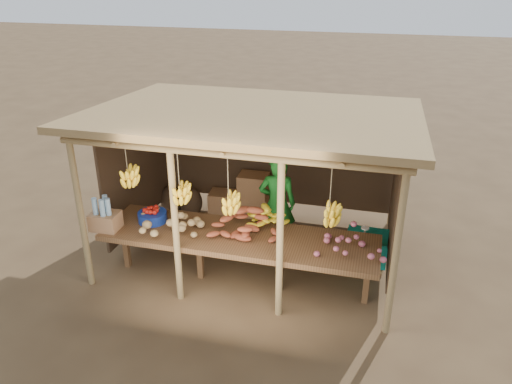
# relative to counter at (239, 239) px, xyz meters

# --- Properties ---
(ground) EXTENTS (60.00, 60.00, 0.00)m
(ground) POSITION_rel_counter_xyz_m (-0.00, 0.95, -0.74)
(ground) COLOR brown
(ground) RESTS_ON ground
(stall_structure) EXTENTS (4.70, 3.50, 2.43)m
(stall_structure) POSITION_rel_counter_xyz_m (-0.00, 0.82, 1.17)
(stall_structure) COLOR #9B7E50
(stall_structure) RESTS_ON ground
(counter) EXTENTS (3.90, 1.05, 0.80)m
(counter) POSITION_rel_counter_xyz_m (0.00, 0.00, 0.00)
(counter) COLOR brown
(counter) RESTS_ON ground
(potato_heap) EXTENTS (1.18, 0.76, 0.37)m
(potato_heap) POSITION_rel_counter_xyz_m (-1.06, -0.11, 0.25)
(potato_heap) COLOR tan
(potato_heap) RESTS_ON counter
(sweet_potato_heap) EXTENTS (1.18, 0.85, 0.36)m
(sweet_potato_heap) POSITION_rel_counter_xyz_m (0.07, 0.09, 0.24)
(sweet_potato_heap) COLOR #A3472A
(sweet_potato_heap) RESTS_ON counter
(onion_heap) EXTENTS (0.92, 0.62, 0.36)m
(onion_heap) POSITION_rel_counter_xyz_m (1.55, -0.06, 0.24)
(onion_heap) COLOR #BD5C6E
(onion_heap) RESTS_ON counter
(banana_pile) EXTENTS (0.76, 0.59, 0.35)m
(banana_pile) POSITION_rel_counter_xyz_m (0.29, 0.36, 0.24)
(banana_pile) COLOR yellow
(banana_pile) RESTS_ON counter
(tomato_basin) EXTENTS (0.42, 0.42, 0.22)m
(tomato_basin) POSITION_rel_counter_xyz_m (-1.35, 0.09, 0.15)
(tomato_basin) COLOR navy
(tomato_basin) RESTS_ON counter
(bottle_box) EXTENTS (0.41, 0.33, 0.50)m
(bottle_box) POSITION_rel_counter_xyz_m (-1.90, -0.29, 0.25)
(bottle_box) COLOR #A06F47
(bottle_box) RESTS_ON counter
(vendor) EXTENTS (0.64, 0.47, 1.61)m
(vendor) POSITION_rel_counter_xyz_m (0.31, 1.10, 0.07)
(vendor) COLOR #1A7723
(vendor) RESTS_ON ground
(tarp_crate) EXTENTS (0.64, 0.56, 0.73)m
(tarp_crate) POSITION_rel_counter_xyz_m (1.74, 0.90, -0.44)
(tarp_crate) COLOR brown
(tarp_crate) RESTS_ON ground
(carton_stack) EXTENTS (1.12, 0.45, 0.83)m
(carton_stack) POSITION_rel_counter_xyz_m (-0.54, 2.09, -0.37)
(carton_stack) COLOR #A06F47
(carton_stack) RESTS_ON ground
(burlap_sacks) EXTENTS (0.82, 0.43, 0.58)m
(burlap_sacks) POSITION_rel_counter_xyz_m (-1.73, 2.00, -0.49)
(burlap_sacks) COLOR #422F1E
(burlap_sacks) RESTS_ON ground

